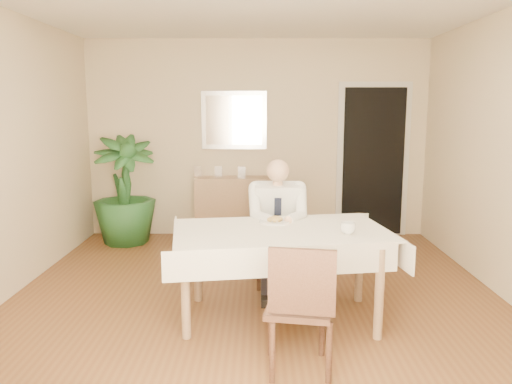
{
  "coord_description": "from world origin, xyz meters",
  "views": [
    {
      "loc": [
        0.03,
        -4.17,
        1.72
      ],
      "look_at": [
        0.0,
        0.35,
        0.95
      ],
      "focal_mm": 35.0,
      "sensor_mm": 36.0,
      "label": 1
    }
  ],
  "objects_px": {
    "dining_table": "(281,240)",
    "seated_man": "(278,220)",
    "chair_far": "(277,234)",
    "coffee_mug": "(348,228)",
    "sideboard": "(234,207)",
    "potted_palm": "(124,190)",
    "chair_near": "(300,303)"
  },
  "relations": [
    {
      "from": "coffee_mug",
      "to": "sideboard",
      "type": "height_order",
      "value": "coffee_mug"
    },
    {
      "from": "dining_table",
      "to": "seated_man",
      "type": "xyz_separation_m",
      "value": [
        -0.0,
        0.59,
        0.02
      ]
    },
    {
      "from": "coffee_mug",
      "to": "potted_palm",
      "type": "height_order",
      "value": "potted_palm"
    },
    {
      "from": "chair_far",
      "to": "seated_man",
      "type": "relative_size",
      "value": 0.7
    },
    {
      "from": "sideboard",
      "to": "potted_palm",
      "type": "height_order",
      "value": "potted_palm"
    },
    {
      "from": "chair_far",
      "to": "sideboard",
      "type": "height_order",
      "value": "chair_far"
    },
    {
      "from": "chair_far",
      "to": "chair_near",
      "type": "height_order",
      "value": "chair_near"
    },
    {
      "from": "chair_far",
      "to": "potted_palm",
      "type": "height_order",
      "value": "potted_palm"
    },
    {
      "from": "seated_man",
      "to": "chair_far",
      "type": "bearing_deg",
      "value": 90.0
    },
    {
      "from": "seated_man",
      "to": "coffee_mug",
      "type": "distance_m",
      "value": 0.9
    },
    {
      "from": "seated_man",
      "to": "dining_table",
      "type": "bearing_deg",
      "value": -90.0
    },
    {
      "from": "seated_man",
      "to": "chair_near",
      "type": "bearing_deg",
      "value": -86.61
    },
    {
      "from": "coffee_mug",
      "to": "chair_near",
      "type": "bearing_deg",
      "value": -119.83
    },
    {
      "from": "dining_table",
      "to": "chair_far",
      "type": "relative_size",
      "value": 2.15
    },
    {
      "from": "chair_near",
      "to": "sideboard",
      "type": "xyz_separation_m",
      "value": [
        -0.59,
        3.48,
        -0.09
      ]
    },
    {
      "from": "seated_man",
      "to": "sideboard",
      "type": "relative_size",
      "value": 1.23
    },
    {
      "from": "dining_table",
      "to": "chair_far",
      "type": "bearing_deg",
      "value": 81.26
    },
    {
      "from": "dining_table",
      "to": "seated_man",
      "type": "height_order",
      "value": "seated_man"
    },
    {
      "from": "chair_far",
      "to": "sideboard",
      "type": "relative_size",
      "value": 0.86
    },
    {
      "from": "chair_far",
      "to": "seated_man",
      "type": "height_order",
      "value": "seated_man"
    },
    {
      "from": "coffee_mug",
      "to": "chair_far",
      "type": "bearing_deg",
      "value": 116.64
    },
    {
      "from": "coffee_mug",
      "to": "potted_palm",
      "type": "relative_size",
      "value": 0.08
    },
    {
      "from": "dining_table",
      "to": "coffee_mug",
      "type": "relative_size",
      "value": 16.14
    },
    {
      "from": "dining_table",
      "to": "potted_palm",
      "type": "bearing_deg",
      "value": 120.31
    },
    {
      "from": "chair_far",
      "to": "coffee_mug",
      "type": "height_order",
      "value": "chair_far"
    },
    {
      "from": "dining_table",
      "to": "chair_far",
      "type": "height_order",
      "value": "chair_far"
    },
    {
      "from": "seated_man",
      "to": "sideboard",
      "type": "bearing_deg",
      "value": 104.16
    },
    {
      "from": "sideboard",
      "to": "chair_near",
      "type": "bearing_deg",
      "value": -82.23
    },
    {
      "from": "sideboard",
      "to": "seated_man",
      "type": "bearing_deg",
      "value": -77.74
    },
    {
      "from": "coffee_mug",
      "to": "sideboard",
      "type": "xyz_separation_m",
      "value": [
        -1.02,
        2.74,
        -0.39
      ]
    },
    {
      "from": "seated_man",
      "to": "potted_palm",
      "type": "bearing_deg",
      "value": 137.48
    },
    {
      "from": "potted_palm",
      "to": "sideboard",
      "type": "bearing_deg",
      "value": 11.59
    }
  ]
}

